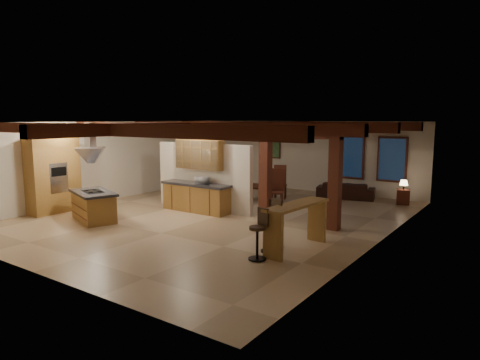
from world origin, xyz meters
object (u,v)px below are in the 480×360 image
object	(u,v)px
sofa	(346,190)
bar_counter	(297,219)
kitchen_island	(94,206)
dining_table	(258,194)

from	to	relation	value
sofa	bar_counter	world-z (taller)	bar_counter
kitchen_island	bar_counter	world-z (taller)	bar_counter
sofa	dining_table	bearing A→B (deg)	31.15
dining_table	bar_counter	distance (m)	5.83
kitchen_island	sofa	xyz separation A→B (m)	(4.84, 7.69, -0.14)
kitchen_island	dining_table	xyz separation A→B (m)	(2.44, 5.25, -0.15)
kitchen_island	dining_table	distance (m)	5.79
sofa	kitchen_island	bearing A→B (deg)	43.59
dining_table	sofa	world-z (taller)	sofa
dining_table	bar_counter	world-z (taller)	bar_counter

